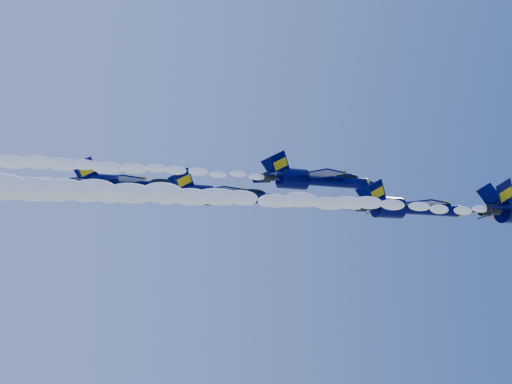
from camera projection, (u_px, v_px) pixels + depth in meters
name	position (u px, v px, depth m)	size (l,w,h in m)	color
smoke_trail_jet_lead	(227.00, 197.00, 58.44)	(59.73, 2.44, 2.19)	white
jet_second	(411.00, 208.00, 75.55)	(16.19, 13.28, 6.02)	#000137
smoke_trail_jet_second	(93.00, 193.00, 61.73)	(59.73, 2.19, 1.97)	white
jet_third	(317.00, 180.00, 85.57)	(17.90, 14.68, 6.65)	#000137
smoke_trail_jet_third	(18.00, 161.00, 71.47)	(59.73, 2.42, 2.18)	white
jet_fourth	(223.00, 195.00, 89.46)	(18.09, 14.84, 6.72)	#000137
jet_fifth	(129.00, 185.00, 92.79)	(19.09, 15.66, 7.09)	#000137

